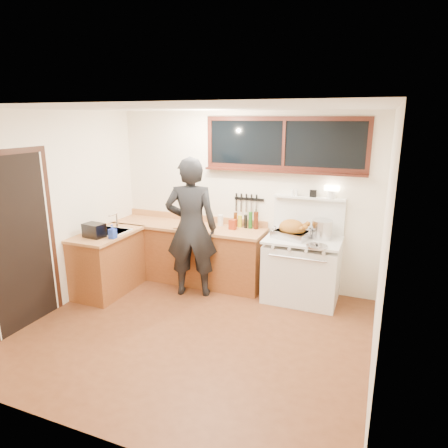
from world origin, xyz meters
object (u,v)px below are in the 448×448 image
at_px(vintage_stove, 302,268).
at_px(man, 191,228).
at_px(cutting_board, 187,223).
at_px(roast_turkey, 292,231).

xyz_separation_m(vintage_stove, man, (-1.51, -0.40, 0.53)).
bearing_deg(vintage_stove, cutting_board, -178.79).
bearing_deg(cutting_board, roast_turkey, 0.27).
distance_m(man, roast_turkey, 1.41).
xyz_separation_m(man, roast_turkey, (1.36, 0.38, 0.00)).
bearing_deg(vintage_stove, roast_turkey, -169.17).
relative_size(cutting_board, roast_turkey, 0.83).
bearing_deg(roast_turkey, vintage_stove, 10.83).
bearing_deg(vintage_stove, man, -165.02).
height_order(cutting_board, roast_turkey, roast_turkey).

